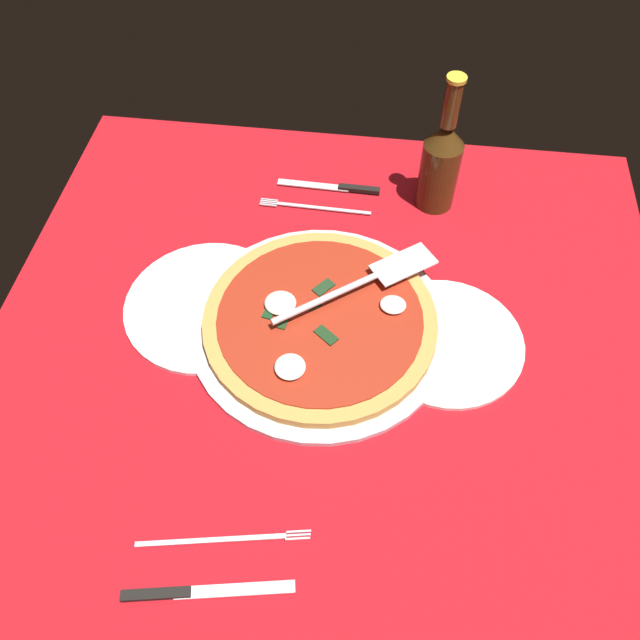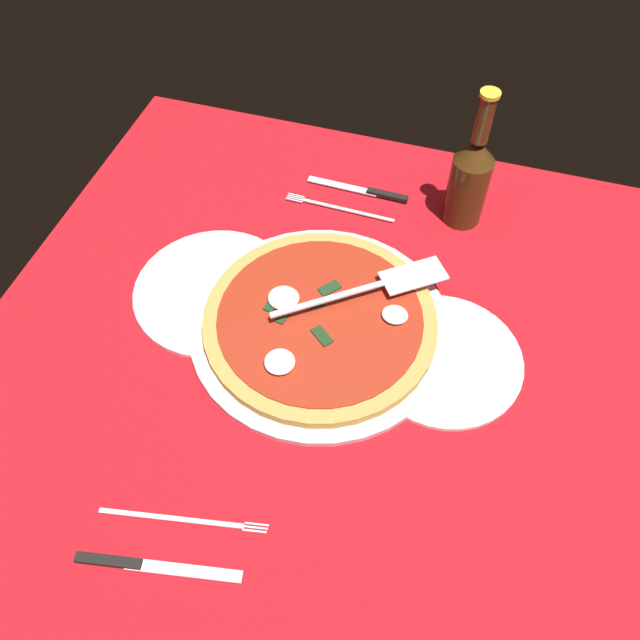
% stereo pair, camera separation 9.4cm
% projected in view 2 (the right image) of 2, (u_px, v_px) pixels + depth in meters
% --- Properties ---
extents(ground_plane, '(1.00, 1.00, 0.01)m').
position_uv_depth(ground_plane, '(319.00, 357.00, 0.94)').
color(ground_plane, '#B4121A').
extents(checker_pattern, '(1.00, 1.00, 0.00)m').
position_uv_depth(checker_pattern, '(319.00, 355.00, 0.94)').
color(checker_pattern, silver).
rests_on(checker_pattern, ground_plane).
extents(pizza_pan, '(0.39, 0.39, 0.01)m').
position_uv_depth(pizza_pan, '(320.00, 326.00, 0.96)').
color(pizza_pan, silver).
rests_on(pizza_pan, ground_plane).
extents(dinner_plate_left, '(0.25, 0.25, 0.01)m').
position_uv_depth(dinner_plate_left, '(215.00, 291.00, 1.00)').
color(dinner_plate_left, silver).
rests_on(dinner_plate_left, ground_plane).
extents(dinner_plate_right, '(0.23, 0.23, 0.01)m').
position_uv_depth(dinner_plate_right, '(443.00, 359.00, 0.92)').
color(dinner_plate_right, white).
rests_on(dinner_plate_right, ground_plane).
extents(pizza, '(0.35, 0.35, 0.03)m').
position_uv_depth(pizza, '(320.00, 320.00, 0.94)').
color(pizza, gold).
rests_on(pizza, pizza_pan).
extents(pizza_server, '(0.24, 0.19, 0.01)m').
position_uv_depth(pizza_server, '(366.00, 288.00, 0.95)').
color(pizza_server, silver).
rests_on(pizza_server, pizza).
extents(place_setting_near, '(0.21, 0.16, 0.01)m').
position_uv_depth(place_setting_near, '(164.00, 545.00, 0.77)').
color(place_setting_near, white).
rests_on(place_setting_near, ground_plane).
extents(place_setting_far, '(0.21, 0.13, 0.01)m').
position_uv_depth(place_setting_far, '(354.00, 201.00, 1.12)').
color(place_setting_far, white).
rests_on(place_setting_far, ground_plane).
extents(beer_bottle, '(0.07, 0.07, 0.25)m').
position_uv_depth(beer_bottle, '(470.00, 177.00, 1.03)').
color(beer_bottle, '#41280E').
rests_on(beer_bottle, ground_plane).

